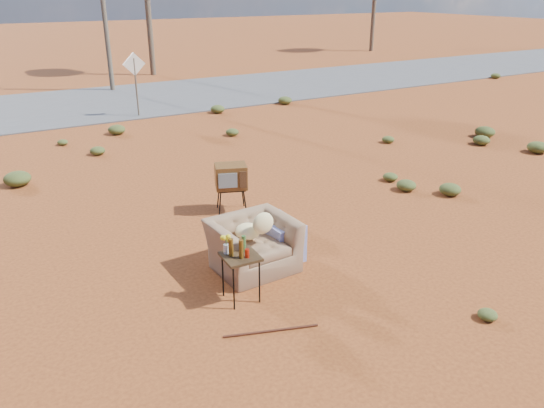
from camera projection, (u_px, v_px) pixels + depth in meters
ground at (273, 276)px, 8.37m from camera, size 140.00×140.00×0.00m
highway at (78, 105)px, 20.38m from camera, size 140.00×7.00×0.04m
armchair at (258, 237)px, 8.49m from camera, size 1.53×1.02×1.11m
tv_unit at (231, 177)px, 10.52m from camera, size 0.74×0.67×0.99m
side_table at (237, 253)px, 7.49m from camera, size 0.52×0.52×1.01m
rusty_bar at (271, 331)px, 7.01m from camera, size 1.23×0.43×0.03m
road_sign at (135, 73)px, 18.10m from camera, size 0.78×0.06×2.19m
scrub_patch at (138, 191)px, 11.47m from camera, size 17.49×8.07×0.33m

